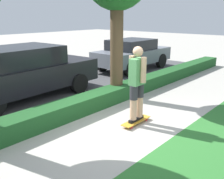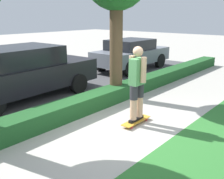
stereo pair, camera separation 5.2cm
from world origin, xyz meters
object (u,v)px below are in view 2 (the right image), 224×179
Objects in this scene: skater_person at (137,82)px; parked_car_middle at (21,72)px; skateboard at (136,121)px; parked_car_rear at (131,53)px.

skater_person is 4.00m from parked_car_middle.
skater_person reaches higher than skateboard.
skater_person is (0.00, 0.00, 0.97)m from skateboard.
parked_car_middle is 1.18× the size of parked_car_rear.
skater_person is at bearing 0.00° from skateboard.
parked_car_middle is (-0.63, 3.95, -0.21)m from skater_person.
parked_car_rear is (5.84, 0.06, -0.07)m from parked_car_middle.
skateboard is at bearing -142.20° from parked_car_rear.
skateboard is 4.07m from parked_car_middle.
skateboard is 0.97m from skater_person.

